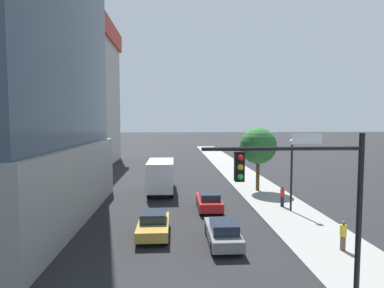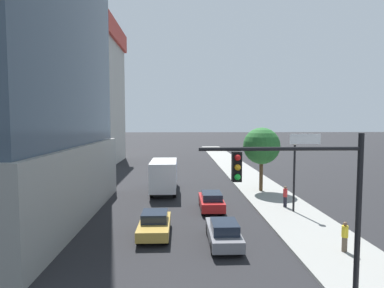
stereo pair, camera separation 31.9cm
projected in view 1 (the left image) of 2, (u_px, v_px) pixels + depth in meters
sidewalk at (272, 200)px, 28.20m from camera, size 4.82×120.00×0.15m
construction_building at (68, 87)px, 52.54m from camera, size 15.61×15.90×32.76m
traffic_light_pole at (309, 189)px, 11.32m from camera, size 5.92×0.48×6.55m
street_lamp at (292, 164)px, 24.21m from camera, size 0.44×0.44×5.61m
street_tree at (258, 146)px, 31.42m from camera, size 3.66×3.66×6.36m
car_gray at (223, 232)px, 18.13m from camera, size 1.73×4.41×1.47m
car_gold at (154, 224)px, 19.53m from camera, size 1.87×4.14×1.46m
car_red at (209, 201)px, 25.23m from camera, size 1.81×4.20×1.48m
box_truck at (161, 175)px, 31.33m from camera, size 2.45×7.56×3.30m
pedestrian_yellow_shirt at (343, 235)px, 16.92m from camera, size 0.34×0.34×1.62m
pedestrian_red_shirt at (282, 196)px, 25.65m from camera, size 0.34×0.34×1.72m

